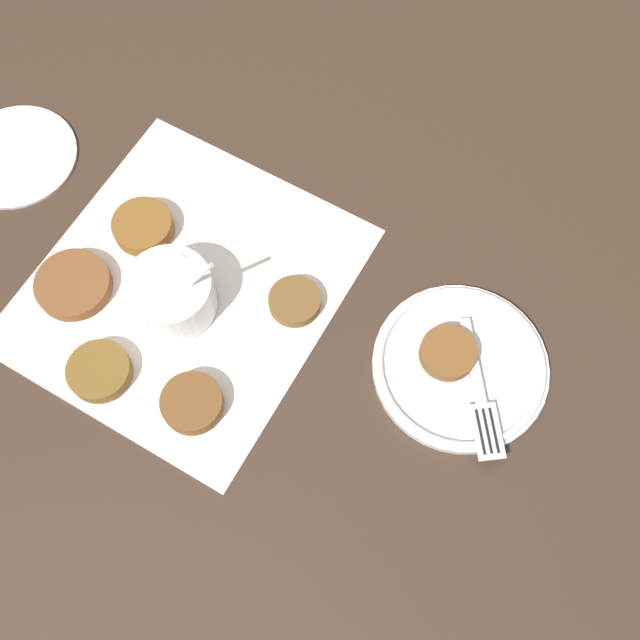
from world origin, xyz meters
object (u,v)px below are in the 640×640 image
(serving_plate, at_px, (461,366))
(fritter_on_plate, at_px, (448,353))
(fork, at_px, (481,403))
(sauce_bowl, at_px, (172,295))
(extra_saucer, at_px, (15,155))

(serving_plate, xyz_separation_m, fritter_on_plate, (0.00, 0.02, 0.02))
(serving_plate, relative_size, fritter_on_plate, 3.15)
(fork, bearing_deg, sauce_bowl, 97.24)
(serving_plate, distance_m, extra_saucer, 0.60)
(extra_saucer, bearing_deg, sauce_bowl, -106.02)
(serving_plate, relative_size, extra_saucer, 1.27)
(fork, distance_m, extra_saucer, 0.64)
(sauce_bowl, height_order, fork, sauce_bowl)
(sauce_bowl, height_order, fritter_on_plate, sauce_bowl)
(serving_plate, bearing_deg, fritter_on_plate, 86.07)
(sauce_bowl, bearing_deg, extra_saucer, 73.98)
(sauce_bowl, xyz_separation_m, serving_plate, (0.08, -0.32, -0.02))
(fritter_on_plate, relative_size, extra_saucer, 0.40)
(sauce_bowl, relative_size, fork, 0.74)
(sauce_bowl, distance_m, serving_plate, 0.33)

